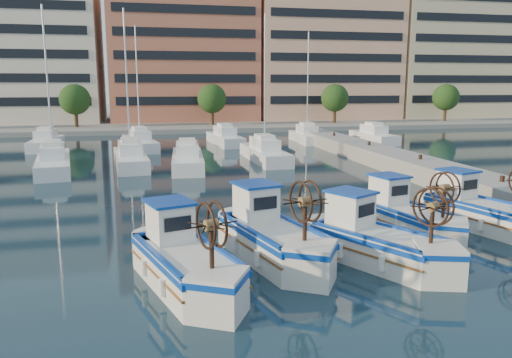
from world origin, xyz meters
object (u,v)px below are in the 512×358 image
at_px(fishing_boat_a, 184,259).
at_px(fishing_boat_e, 477,208).
at_px(fishing_boat_c, 375,240).
at_px(fishing_boat_d, 405,215).
at_px(fishing_boat_b, 271,235).

relative_size(fishing_boat_a, fishing_boat_e, 1.04).
xyz_separation_m(fishing_boat_c, fishing_boat_d, (2.72, 2.92, -0.02)).
bearing_deg(fishing_boat_a, fishing_boat_b, 11.78).
height_order(fishing_boat_b, fishing_boat_c, fishing_boat_b).
bearing_deg(fishing_boat_e, fishing_boat_a, 179.85).
bearing_deg(fishing_boat_a, fishing_boat_d, 3.53).
bearing_deg(fishing_boat_c, fishing_boat_e, -1.42).
bearing_deg(fishing_boat_d, fishing_boat_a, -172.25).
height_order(fishing_boat_a, fishing_boat_c, fishing_boat_a).
bearing_deg(fishing_boat_d, fishing_boat_c, -145.85).
xyz_separation_m(fishing_boat_b, fishing_boat_d, (6.15, 1.75, -0.08)).
bearing_deg(fishing_boat_c, fishing_boat_b, 132.56).
xyz_separation_m(fishing_boat_a, fishing_boat_b, (3.19, 1.76, 0.03)).
distance_m(fishing_boat_b, fishing_boat_e, 9.92).
relative_size(fishing_boat_a, fishing_boat_d, 1.06).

